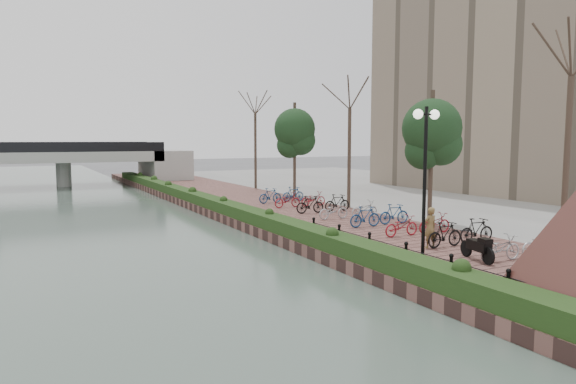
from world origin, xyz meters
TOP-DOWN VIEW (x-y plane):
  - ground at (0.00, 0.00)m, footprint 220.00×220.00m
  - promenade at (4.00, 17.50)m, footprint 8.00×75.00m
  - inland_pavement at (20.00, 17.50)m, footprint 24.00×75.00m
  - hedge at (0.60, 20.00)m, footprint 1.10×56.00m
  - chain_fence at (1.40, 2.00)m, footprint 0.10×14.10m
  - lamppost at (1.98, 2.84)m, footprint 1.02×0.32m
  - motorcycle at (3.98, 2.37)m, footprint 0.84×1.63m
  - pedestrian at (4.00, 4.68)m, footprint 0.57×0.38m
  - bicycle_parking at (5.50, 10.91)m, footprint 2.40×19.89m
  - street_trees at (8.00, 12.68)m, footprint 3.20×37.12m

SIDE VIEW (x-z plane):
  - ground at x=0.00m, z-range 0.00..0.00m
  - promenade at x=4.00m, z-range 0.00..0.50m
  - inland_pavement at x=20.00m, z-range 0.00..0.50m
  - hedge at x=0.60m, z-range 0.50..1.10m
  - chain_fence at x=1.40m, z-range 0.50..1.20m
  - bicycle_parking at x=5.50m, z-range 0.47..1.47m
  - motorcycle at x=3.98m, z-range 0.50..1.47m
  - pedestrian at x=4.00m, z-range 0.50..2.07m
  - street_trees at x=8.00m, z-range 0.29..7.09m
  - lamppost at x=1.98m, z-range 1.62..6.81m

